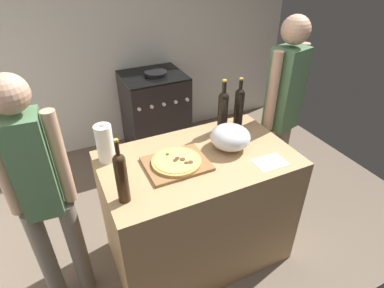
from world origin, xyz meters
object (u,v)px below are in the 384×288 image
(paper_towel_roll, at_px, (105,143))
(stove, at_px, (155,113))
(wine_bottle_green, at_px, (239,105))
(wine_bottle_dark, at_px, (121,176))
(person_in_stripes, at_px, (42,193))
(pizza, at_px, (177,161))
(person_in_red, at_px, (282,109))
(wine_bottle_clear, at_px, (223,110))
(mixing_bowl, at_px, (230,137))

(paper_towel_roll, xyz_separation_m, stove, (0.80, 1.38, -0.60))
(wine_bottle_green, distance_m, wine_bottle_dark, 1.13)
(wine_bottle_dark, height_order, person_in_stripes, person_in_stripes)
(pizza, relative_size, wine_bottle_dark, 0.81)
(person_in_stripes, relative_size, person_in_red, 0.95)
(person_in_red, bearing_deg, wine_bottle_green, 173.19)
(paper_towel_roll, xyz_separation_m, wine_bottle_clear, (0.88, 0.01, 0.05))
(mixing_bowl, relative_size, stove, 0.29)
(mixing_bowl, distance_m, stove, 1.70)
(pizza, distance_m, mixing_bowl, 0.42)
(person_in_stripes, bearing_deg, paper_towel_roll, 22.65)
(stove, height_order, person_in_stripes, person_in_stripes)
(stove, distance_m, person_in_red, 1.63)
(person_in_red, bearing_deg, wine_bottle_dark, -163.93)
(wine_bottle_clear, distance_m, person_in_red, 0.55)
(pizza, xyz_separation_m, stove, (0.41, 1.63, -0.50))
(wine_bottle_clear, xyz_separation_m, stove, (-0.08, 1.37, -0.64))
(mixing_bowl, bearing_deg, stove, 90.07)
(pizza, bearing_deg, stove, 75.78)
(paper_towel_roll, distance_m, wine_bottle_dark, 0.43)
(pizza, bearing_deg, person_in_stripes, 174.44)
(wine_bottle_green, bearing_deg, paper_towel_roll, -178.46)
(mixing_bowl, height_order, person_in_stripes, person_in_stripes)
(wine_bottle_green, height_order, wine_bottle_dark, wine_bottle_dark)
(mixing_bowl, bearing_deg, person_in_red, 18.33)
(pizza, bearing_deg, wine_bottle_green, 23.62)
(mixing_bowl, distance_m, wine_bottle_clear, 0.26)
(wine_bottle_clear, relative_size, stove, 0.42)
(wine_bottle_green, xyz_separation_m, wine_bottle_dark, (-1.03, -0.46, 0.00))
(paper_towel_roll, distance_m, wine_bottle_green, 1.03)
(wine_bottle_green, bearing_deg, mixing_bowl, -131.84)
(person_in_stripes, bearing_deg, wine_bottle_dark, -31.41)
(wine_bottle_clear, bearing_deg, wine_bottle_dark, -153.47)
(paper_towel_roll, xyz_separation_m, wine_bottle_dark, (-0.00, -0.43, 0.04))
(mixing_bowl, xyz_separation_m, person_in_stripes, (-1.22, 0.05, -0.08))
(mixing_bowl, height_order, paper_towel_roll, paper_towel_roll)
(mixing_bowl, bearing_deg, wine_bottle_green, 48.16)
(wine_bottle_dark, height_order, person_in_red, person_in_red)
(stove, bearing_deg, wine_bottle_green, -80.53)
(pizza, height_order, paper_towel_roll, paper_towel_roll)
(pizza, xyz_separation_m, mixing_bowl, (0.42, 0.03, 0.05))
(mixing_bowl, height_order, wine_bottle_dark, wine_bottle_dark)
(wine_bottle_dark, bearing_deg, wine_bottle_clear, 26.53)
(wine_bottle_clear, bearing_deg, paper_towel_roll, -179.29)
(mixing_bowl, height_order, wine_bottle_clear, wine_bottle_clear)
(wine_bottle_dark, distance_m, wine_bottle_clear, 0.98)
(pizza, xyz_separation_m, wine_bottle_dark, (-0.39, -0.18, 0.14))
(pizza, distance_m, person_in_red, 1.06)
(pizza, distance_m, person_in_stripes, 0.81)
(pizza, height_order, person_in_stripes, person_in_stripes)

